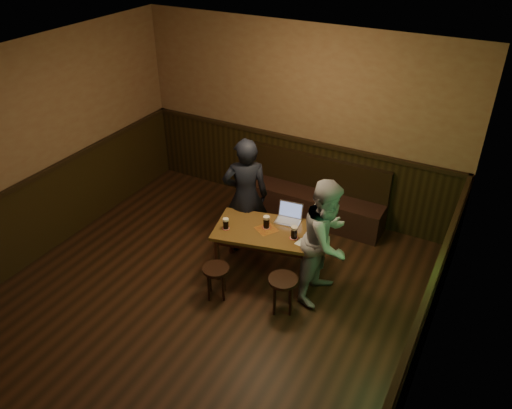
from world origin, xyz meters
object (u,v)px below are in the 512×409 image
object	(u,v)px
person_suit	(246,196)
laptop	(289,216)
person_grey	(326,241)
bench	(312,199)
pub_table	(266,235)
stool_left	(216,274)
pint_mid	(266,222)
pint_right	(294,232)
pint_left	(226,224)
stool_right	(283,285)

from	to	relation	value
person_suit	laptop	bearing A→B (deg)	144.74
person_grey	bench	bearing A→B (deg)	32.63
pub_table	person_grey	world-z (taller)	person_grey
stool_left	person_grey	distance (m)	1.37
pint_mid	person_suit	bearing A→B (deg)	146.08
bench	pint_right	world-z (taller)	bench
pint_mid	pub_table	bearing A→B (deg)	-62.64
pub_table	pint_right	distance (m)	0.41
pint_left	pint_mid	xyz separation A→B (m)	(0.43, 0.26, 0.01)
bench	pint_mid	distance (m)	1.54
bench	pint_right	distance (m)	1.62
pint_left	person_grey	size ratio (longest dim) A/B	0.09
pub_table	stool_left	xyz separation A→B (m)	(-0.32, -0.69, -0.24)
pint_mid	person_grey	distance (m)	0.81
stool_left	pint_left	distance (m)	0.63
laptop	person_grey	distance (m)	0.72
stool_left	laptop	distance (m)	1.18
pub_table	stool_right	size ratio (longest dim) A/B	2.99
pint_mid	person_suit	size ratio (longest dim) A/B	0.10
person_grey	stool_right	bearing A→B (deg)	154.23
pint_mid	person_grey	world-z (taller)	person_grey
pub_table	pint_left	size ratio (longest dim) A/B	9.52
laptop	person_suit	bearing A→B (deg)	170.43
pint_mid	person_suit	xyz separation A→B (m)	(-0.47, 0.32, 0.07)
stool_right	laptop	xyz separation A→B (m)	(-0.33, 0.85, 0.36)
pub_table	pint_right	world-z (taller)	pint_right
bench	laptop	distance (m)	1.26
pint_mid	stool_right	bearing A→B (deg)	-47.77
pint_mid	laptop	xyz separation A→B (m)	(0.18, 0.29, -0.02)
pint_mid	pint_left	bearing A→B (deg)	-149.41
stool_right	pint_right	bearing A→B (deg)	102.05
pint_mid	person_grey	bearing A→B (deg)	-3.44
stool_left	stool_right	distance (m)	0.82
stool_right	laptop	world-z (taller)	laptop
pint_mid	pint_right	world-z (taller)	same
pub_table	pint_mid	world-z (taller)	pint_mid
bench	pint_right	size ratio (longest dim) A/B	13.40
pint_right	stool_right	bearing A→B (deg)	-77.95
stool_right	person_grey	size ratio (longest dim) A/B	0.30
stool_left	pint_left	bearing A→B (deg)	105.65
stool_left	laptop	world-z (taller)	laptop
pub_table	laptop	bearing A→B (deg)	50.73
pint_left	person_suit	bearing A→B (deg)	93.98
person_suit	stool_left	bearing A→B (deg)	66.51
laptop	pint_mid	bearing A→B (deg)	-128.29
bench	person_grey	bearing A→B (deg)	-62.50
stool_right	laptop	distance (m)	0.98
pub_table	stool_left	size ratio (longest dim) A/B	3.21
stool_right	person_suit	xyz separation A→B (m)	(-0.98, 0.87, 0.45)
pint_left	laptop	xyz separation A→B (m)	(0.61, 0.55, -0.02)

